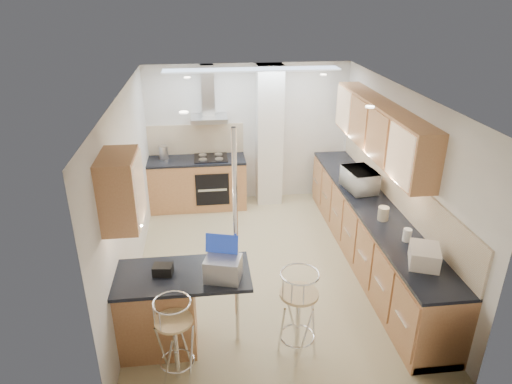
{
  "coord_description": "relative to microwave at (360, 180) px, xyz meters",
  "views": [
    {
      "loc": [
        -0.81,
        -5.5,
        3.67
      ],
      "look_at": [
        -0.13,
        0.2,
        1.09
      ],
      "focal_mm": 32.0,
      "sensor_mm": 36.0,
      "label": 1
    }
  ],
  "objects": [
    {
      "name": "ground",
      "position": [
        -1.45,
        -0.47,
        -1.08
      ],
      "size": [
        4.8,
        4.8,
        0.0
      ],
      "primitive_type": "plane",
      "color": "tan",
      "rests_on": "ground"
    },
    {
      "name": "room_shell",
      "position": [
        -1.13,
        -0.09,
        0.46
      ],
      "size": [
        3.64,
        4.84,
        2.51
      ],
      "color": "white",
      "rests_on": "ground"
    },
    {
      "name": "right_counter",
      "position": [
        0.05,
        -0.47,
        -0.62
      ],
      "size": [
        0.63,
        4.4,
        0.92
      ],
      "color": "#AB6C44",
      "rests_on": "ground"
    },
    {
      "name": "back_counter",
      "position": [
        -2.4,
        1.63,
        -0.62
      ],
      "size": [
        1.7,
        0.63,
        0.92
      ],
      "color": "#AB6C44",
      "rests_on": "ground"
    },
    {
      "name": "peninsula",
      "position": [
        -2.58,
        -1.92,
        -0.6
      ],
      "size": [
        1.47,
        0.72,
        0.94
      ],
      "color": "#AB6C44",
      "rests_on": "ground"
    },
    {
      "name": "microwave",
      "position": [
        0.0,
        0.0,
        0.0
      ],
      "size": [
        0.47,
        0.63,
        0.32
      ],
      "primitive_type": "imported",
      "rotation": [
        0.0,
        0.0,
        1.71
      ],
      "color": "white",
      "rests_on": "right_counter"
    },
    {
      "name": "laptop",
      "position": [
        -2.13,
        -2.06,
        -0.02
      ],
      "size": [
        0.42,
        0.36,
        0.24
      ],
      "primitive_type": "cube",
      "rotation": [
        0.0,
        0.0,
        -0.28
      ],
      "color": "#93959A",
      "rests_on": "peninsula"
    },
    {
      "name": "bag",
      "position": [
        -2.74,
        -1.9,
        -0.09
      ],
      "size": [
        0.22,
        0.17,
        0.11
      ],
      "primitive_type": "cube",
      "rotation": [
        0.0,
        0.0,
        -0.13
      ],
      "color": "black",
      "rests_on": "peninsula"
    },
    {
      "name": "bar_stool_near",
      "position": [
        -2.64,
        -2.39,
        -0.6
      ],
      "size": [
        0.49,
        0.49,
        0.96
      ],
      "primitive_type": null,
      "rotation": [
        0.0,
        0.0,
        0.31
      ],
      "color": "tan",
      "rests_on": "ground"
    },
    {
      "name": "bar_stool_end",
      "position": [
        -1.36,
        -2.2,
        -0.55
      ],
      "size": [
        0.6,
        0.6,
        1.05
      ],
      "primitive_type": null,
      "rotation": [
        0.0,
        0.0,
        0.96
      ],
      "color": "tan",
      "rests_on": "ground"
    },
    {
      "name": "jar_a",
      "position": [
        -0.02,
        0.22,
        -0.07
      ],
      "size": [
        0.14,
        0.14,
        0.18
      ],
      "primitive_type": "cylinder",
      "rotation": [
        0.0,
        0.0,
        -0.2
      ],
      "color": "beige",
      "rests_on": "right_counter"
    },
    {
      "name": "jar_b",
      "position": [
        -0.0,
        0.46,
        -0.09
      ],
      "size": [
        0.14,
        0.14,
        0.14
      ],
      "primitive_type": "cylinder",
      "rotation": [
        0.0,
        0.0,
        -0.29
      ],
      "color": "beige",
      "rests_on": "right_counter"
    },
    {
      "name": "jar_c",
      "position": [
        -0.01,
        -0.96,
        -0.07
      ],
      "size": [
        0.14,
        0.14,
        0.18
      ],
      "primitive_type": "cylinder",
      "rotation": [
        0.0,
        0.0,
        0.03
      ],
      "color": "#BAAE95",
      "rests_on": "right_counter"
    },
    {
      "name": "jar_d",
      "position": [
        0.08,
        -1.51,
        -0.08
      ],
      "size": [
        0.13,
        0.13,
        0.16
      ],
      "primitive_type": "cylinder",
      "rotation": [
        0.0,
        0.0,
        0.37
      ],
      "color": "white",
      "rests_on": "right_counter"
    },
    {
      "name": "bread_bin",
      "position": [
        0.05,
        -2.01,
        -0.06
      ],
      "size": [
        0.42,
        0.47,
        0.2
      ],
      "primitive_type": "cube",
      "rotation": [
        0.0,
        0.0,
        -0.38
      ],
      "color": "beige",
      "rests_on": "right_counter"
    },
    {
      "name": "kettle",
      "position": [
        -2.96,
        1.71,
        -0.04
      ],
      "size": [
        0.16,
        0.16,
        0.24
      ],
      "primitive_type": "cylinder",
      "color": "silver",
      "rests_on": "back_counter"
    }
  ]
}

